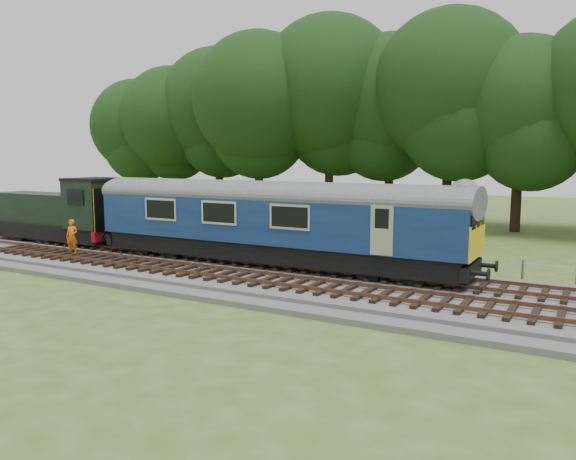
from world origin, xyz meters
The scene contains 9 objects.
ground centered at (0.00, 0.00, 0.00)m, with size 120.00×120.00×0.00m, color #445921.
ballast centered at (0.00, 0.00, 0.17)m, with size 70.00×7.00×0.35m, color #4C4C4F.
track_north centered at (0.00, 1.40, 0.42)m, with size 67.20×2.40×0.21m.
track_south centered at (0.00, -1.60, 0.42)m, with size 67.20×2.40×0.21m.
fence centered at (0.00, 4.50, 0.00)m, with size 64.00×0.12×1.00m, color #6B6054, non-canonical shape.
tree_line centered at (0.00, 22.00, 0.00)m, with size 70.00×8.00×18.00m, color black, non-canonical shape.
dmu_railcar centered at (-2.30, 1.40, 2.61)m, with size 18.05×2.86×3.88m.
shunter_loco centered at (-16.23, 1.40, 1.97)m, with size 8.91×2.60×3.38m.
worker centered at (-12.52, -1.05, 1.22)m, with size 0.64×0.42×1.75m, color #F8630D.
Camera 1 is at (10.73, -20.06, 5.23)m, focal length 35.00 mm.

